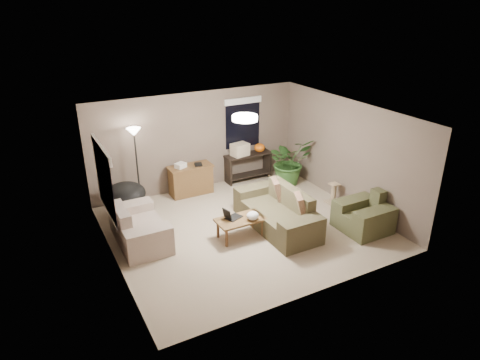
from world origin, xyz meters
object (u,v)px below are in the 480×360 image
main_sofa (278,214)px  cat_scratching_post (333,195)px  coffee_table (240,221)px  console_table (248,165)px  loveseat (138,229)px  floor_lamp (135,141)px  desk (191,180)px  houseplant (289,166)px  papasan_chair (126,197)px  armchair (364,217)px

main_sofa → cat_scratching_post: size_ratio=4.40×
coffee_table → console_table: console_table is taller
loveseat → floor_lamp: bearing=73.0°
main_sofa → console_table: size_ratio=1.69×
desk → console_table: (1.70, 0.10, 0.06)m
coffee_table → houseplant: houseplant is taller
console_table → cat_scratching_post: (1.13, -2.21, -0.22)m
main_sofa → papasan_chair: size_ratio=2.07×
loveseat → coffee_table: (1.92, -0.78, 0.06)m
floor_lamp → cat_scratching_post: floor_lamp is taller
floor_lamp → papasan_chair: bearing=-136.1°
armchair → cat_scratching_post: 1.35m
loveseat → desk: size_ratio=1.45×
loveseat → coffee_table: size_ratio=1.60×
armchair → houseplant: 2.81m
desk → loveseat: bearing=-137.1°
papasan_chair → cat_scratching_post: bearing=-20.0°
armchair → floor_lamp: 5.31m
armchair → desk: (-2.56, 3.43, 0.08)m
papasan_chair → houseplant: size_ratio=0.84×
main_sofa → desk: 2.66m
coffee_table → houseplant: size_ratio=0.79×
desk → papasan_chair: (-1.74, -0.45, 0.09)m
papasan_chair → cat_scratching_post: papasan_chair is taller
loveseat → coffee_table: bearing=-22.1°
desk → houseplant: 2.61m
desk → papasan_chair: 1.80m
console_table → papasan_chair: 3.49m
armchair → floor_lamp: (-3.88, 3.39, 1.30)m
houseplant → cat_scratching_post: houseplant is taller
desk → papasan_chair: bearing=-165.6°
floor_lamp → cat_scratching_post: (4.15, -2.07, -1.38)m
desk → console_table: same height
armchair → coffee_table: (-2.47, 0.96, 0.06)m
console_table → floor_lamp: size_ratio=0.68×
loveseat → cat_scratching_post: bearing=-5.2°
main_sofa → coffee_table: size_ratio=2.20×
papasan_chair → desk: bearing=14.4°
loveseat → cat_scratching_post: loveseat is taller
console_table → floor_lamp: 3.24m
cat_scratching_post → coffee_table: bearing=-172.6°
coffee_table → desk: bearing=92.2°
loveseat → papasan_chair: (0.08, 1.24, 0.17)m
loveseat → armchair: 4.72m
desk → main_sofa: bearing=-67.5°
houseplant → loveseat: bearing=-166.2°
armchair → houseplant: houseplant is taller
armchair → main_sofa: bearing=147.9°
main_sofa → armchair: size_ratio=2.20×
main_sofa → houseplant: (1.52, 1.84, 0.20)m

